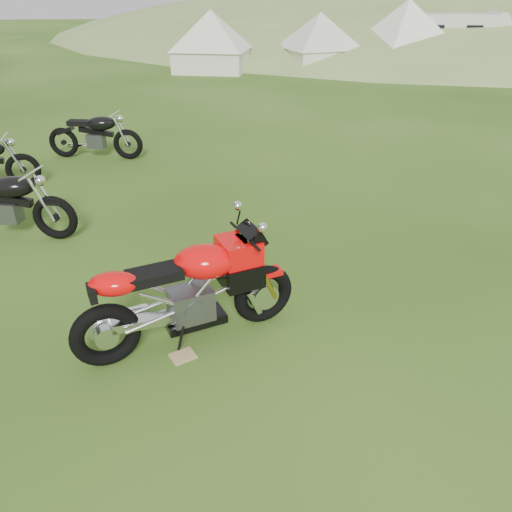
{
  "coord_description": "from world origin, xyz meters",
  "views": [
    {
      "loc": [
        -0.73,
        -4.49,
        3.31
      ],
      "look_at": [
        -0.23,
        0.4,
        0.64
      ],
      "focal_mm": 35.0,
      "sensor_mm": 36.0,
      "label": 1
    }
  ],
  "objects_px": {
    "plywood_board": "(183,356)",
    "tent_mid": "(320,39)",
    "sport_motorcycle": "(187,285)",
    "vintage_moto_d": "(94,134)",
    "caravan": "(451,39)",
    "vintage_moto_a": "(3,202)",
    "tent_left": "(211,40)",
    "tent_right": "(405,34)"
  },
  "relations": [
    {
      "from": "plywood_board",
      "to": "tent_mid",
      "type": "height_order",
      "value": "tent_mid"
    },
    {
      "from": "sport_motorcycle",
      "to": "vintage_moto_d",
      "type": "xyz_separation_m",
      "value": [
        -2.11,
        6.62,
        -0.15
      ]
    },
    {
      "from": "sport_motorcycle",
      "to": "caravan",
      "type": "distance_m",
      "value": 23.46
    },
    {
      "from": "vintage_moto_a",
      "to": "tent_mid",
      "type": "xyz_separation_m",
      "value": [
        8.25,
        16.69,
        0.67
      ]
    },
    {
      "from": "vintage_moto_a",
      "to": "tent_left",
      "type": "height_order",
      "value": "tent_left"
    },
    {
      "from": "tent_left",
      "to": "tent_right",
      "type": "distance_m",
      "value": 8.83
    },
    {
      "from": "sport_motorcycle",
      "to": "tent_right",
      "type": "xyz_separation_m",
      "value": [
        9.53,
        19.62,
        0.7
      ]
    },
    {
      "from": "plywood_board",
      "to": "tent_right",
      "type": "bearing_deg",
      "value": 64.21
    },
    {
      "from": "vintage_moto_a",
      "to": "caravan",
      "type": "xyz_separation_m",
      "value": [
        14.69,
        17.37,
        0.57
      ]
    },
    {
      "from": "plywood_board",
      "to": "vintage_moto_a",
      "type": "xyz_separation_m",
      "value": [
        -2.63,
        3.06,
        0.54
      ]
    },
    {
      "from": "plywood_board",
      "to": "caravan",
      "type": "xyz_separation_m",
      "value": [
        12.06,
        20.43,
        1.11
      ]
    },
    {
      "from": "sport_motorcycle",
      "to": "tent_right",
      "type": "distance_m",
      "value": 21.82
    },
    {
      "from": "caravan",
      "to": "vintage_moto_a",
      "type": "bearing_deg",
      "value": -118.25
    },
    {
      "from": "sport_motorcycle",
      "to": "tent_left",
      "type": "bearing_deg",
      "value": 68.2
    },
    {
      "from": "vintage_moto_a",
      "to": "tent_left",
      "type": "bearing_deg",
      "value": 90.79
    },
    {
      "from": "vintage_moto_a",
      "to": "caravan",
      "type": "distance_m",
      "value": 22.76
    },
    {
      "from": "sport_motorcycle",
      "to": "tent_mid",
      "type": "bearing_deg",
      "value": 54.46
    },
    {
      "from": "sport_motorcycle",
      "to": "vintage_moto_a",
      "type": "bearing_deg",
      "value": 114.57
    },
    {
      "from": "vintage_moto_a",
      "to": "vintage_moto_d",
      "type": "relative_size",
      "value": 1.04
    },
    {
      "from": "vintage_moto_d",
      "to": "tent_left",
      "type": "relative_size",
      "value": 0.69
    },
    {
      "from": "tent_left",
      "to": "tent_mid",
      "type": "xyz_separation_m",
      "value": [
        4.82,
        0.34,
        -0.04
      ]
    },
    {
      "from": "vintage_moto_d",
      "to": "tent_left",
      "type": "xyz_separation_m",
      "value": [
        2.82,
        12.52,
        0.74
      ]
    },
    {
      "from": "tent_left",
      "to": "vintage_moto_d",
      "type": "bearing_deg",
      "value": -88.64
    },
    {
      "from": "sport_motorcycle",
      "to": "caravan",
      "type": "height_order",
      "value": "caravan"
    },
    {
      "from": "sport_motorcycle",
      "to": "vintage_moto_d",
      "type": "height_order",
      "value": "sport_motorcycle"
    },
    {
      "from": "vintage_moto_d",
      "to": "sport_motorcycle",
      "type": "bearing_deg",
      "value": -60.81
    },
    {
      "from": "tent_mid",
      "to": "sport_motorcycle",
      "type": "bearing_deg",
      "value": -119.66
    },
    {
      "from": "sport_motorcycle",
      "to": "plywood_board",
      "type": "distance_m",
      "value": 0.73
    },
    {
      "from": "tent_mid",
      "to": "vintage_moto_d",
      "type": "bearing_deg",
      "value": -134.53
    },
    {
      "from": "caravan",
      "to": "tent_right",
      "type": "bearing_deg",
      "value": -155.57
    },
    {
      "from": "tent_right",
      "to": "tent_mid",
      "type": "bearing_deg",
      "value": 168.69
    },
    {
      "from": "sport_motorcycle",
      "to": "plywood_board",
      "type": "bearing_deg",
      "value": -126.87
    },
    {
      "from": "tent_right",
      "to": "caravan",
      "type": "bearing_deg",
      "value": -0.96
    },
    {
      "from": "tent_right",
      "to": "caravan",
      "type": "relative_size",
      "value": 0.66
    },
    {
      "from": "vintage_moto_d",
      "to": "caravan",
      "type": "distance_m",
      "value": 19.55
    },
    {
      "from": "tent_left",
      "to": "caravan",
      "type": "xyz_separation_m",
      "value": [
        11.27,
        1.03,
        -0.14
      ]
    },
    {
      "from": "vintage_moto_a",
      "to": "tent_right",
      "type": "distance_m",
      "value": 20.83
    },
    {
      "from": "vintage_moto_a",
      "to": "tent_mid",
      "type": "height_order",
      "value": "tent_mid"
    },
    {
      "from": "plywood_board",
      "to": "tent_right",
      "type": "height_order",
      "value": "tent_right"
    },
    {
      "from": "tent_left",
      "to": "tent_right",
      "type": "height_order",
      "value": "tent_right"
    },
    {
      "from": "tent_mid",
      "to": "tent_right",
      "type": "bearing_deg",
      "value": -11.69
    },
    {
      "from": "tent_left",
      "to": "vintage_moto_a",
      "type": "bearing_deg",
      "value": -87.77
    }
  ]
}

